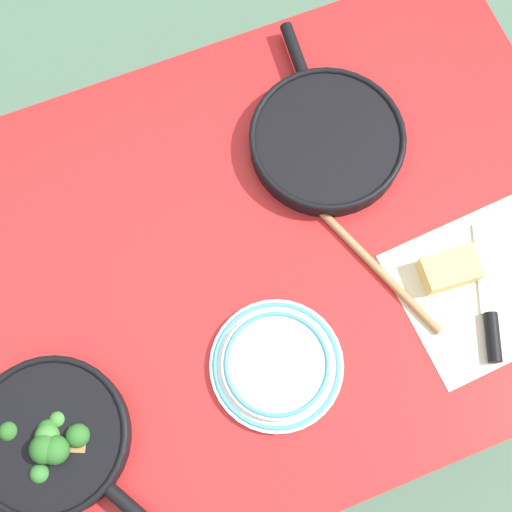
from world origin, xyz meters
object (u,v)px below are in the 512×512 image
object	(u,v)px
skillet_eggs	(327,140)
dinner_plate_stack	(277,365)
wooden_spoon	(339,229)
grater_knife	(490,312)
skillet_broccoli	(53,439)
cheese_block	(450,270)

from	to	relation	value
skillet_eggs	dinner_plate_stack	xyz separation A→B (m)	(0.24, 0.35, -0.01)
wooden_spoon	grater_knife	distance (m)	0.30
skillet_broccoli	skillet_eggs	bearing A→B (deg)	88.01
grater_knife	cheese_block	bearing A→B (deg)	42.25
skillet_broccoli	grater_knife	bearing A→B (deg)	54.89
wooden_spoon	dinner_plate_stack	size ratio (longest dim) A/B	1.73
skillet_eggs	dinner_plate_stack	distance (m)	0.42
skillet_eggs	grater_knife	size ratio (longest dim) A/B	1.65
grater_knife	dinner_plate_stack	distance (m)	0.38
skillet_broccoli	wooden_spoon	world-z (taller)	skillet_broccoli
skillet_eggs	grater_knife	distance (m)	0.42
grater_knife	dinner_plate_stack	xyz separation A→B (m)	(0.38, -0.05, 0.00)
cheese_block	grater_knife	bearing A→B (deg)	110.82
skillet_broccoli	grater_knife	size ratio (longest dim) A/B	1.59
wooden_spoon	cheese_block	world-z (taller)	cheese_block
grater_knife	skillet_eggs	bearing A→B (deg)	40.26
skillet_eggs	grater_knife	xyz separation A→B (m)	(-0.14, 0.40, -0.01)
skillet_eggs	cheese_block	size ratio (longest dim) A/B	3.88
skillet_broccoli	grater_knife	xyz separation A→B (m)	(-0.76, 0.07, -0.02)
skillet_eggs	grater_knife	world-z (taller)	skillet_eggs
skillet_broccoli	dinner_plate_stack	bearing A→B (deg)	57.23
skillet_eggs	dinner_plate_stack	bearing A→B (deg)	150.33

